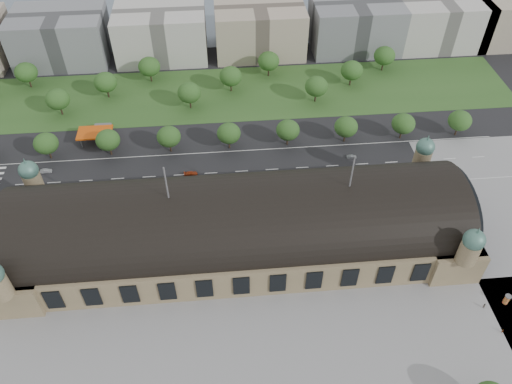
{
  "coord_description": "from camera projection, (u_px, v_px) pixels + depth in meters",
  "views": [
    {
      "loc": [
        -3.43,
        -107.1,
        130.91
      ],
      "look_at": [
        7.28,
        11.72,
        14.0
      ],
      "focal_mm": 35.0,
      "sensor_mm": 36.0,
      "label": 1
    }
  ],
  "objects": [
    {
      "name": "ground",
      "position": [
        238.0,
        247.0,
        168.03
      ],
      "size": [
        900.0,
        900.0,
        0.0
      ],
      "primitive_type": "plane",
      "color": "black",
      "rests_on": "ground"
    },
    {
      "name": "station",
      "position": [
        237.0,
        227.0,
        160.84
      ],
      "size": [
        150.0,
        48.4,
        44.3
      ],
      "color": "#8C7757",
      "rests_on": "ground"
    },
    {
      "name": "plaza_south",
      "position": [
        284.0,
        368.0,
        137.37
      ],
      "size": [
        190.0,
        48.0,
        0.12
      ],
      "primitive_type": "cube",
      "color": "gray",
      "rests_on": "ground"
    },
    {
      "name": "road_slab",
      "position": [
        180.0,
        175.0,
        193.78
      ],
      "size": [
        260.0,
        26.0,
        0.1
      ],
      "primitive_type": "cube",
      "color": "black",
      "rests_on": "ground"
    },
    {
      "name": "grass_belt",
      "position": [
        193.0,
        95.0,
        233.22
      ],
      "size": [
        300.0,
        45.0,
        0.1
      ],
      "primitive_type": "cube",
      "color": "#2D5321",
      "rests_on": "ground"
    },
    {
      "name": "petrol_station",
      "position": [
        99.0,
        131.0,
        208.95
      ],
      "size": [
        14.0,
        13.0,
        5.05
      ],
      "color": "#C9490B",
      "rests_on": "ground"
    },
    {
      "name": "office_2",
      "position": [
        61.0,
        37.0,
        249.11
      ],
      "size": [
        45.0,
        32.0,
        24.0
      ],
      "primitive_type": "cube",
      "color": "gray",
      "rests_on": "ground"
    },
    {
      "name": "office_3",
      "position": [
        161.0,
        33.0,
        252.31
      ],
      "size": [
        45.0,
        32.0,
        24.0
      ],
      "primitive_type": "cube",
      "color": "#BBB8B2",
      "rests_on": "ground"
    },
    {
      "name": "office_4",
      "position": [
        259.0,
        29.0,
        255.52
      ],
      "size": [
        45.0,
        32.0,
        24.0
      ],
      "primitive_type": "cube",
      "color": "tan",
      "rests_on": "ground"
    },
    {
      "name": "office_5",
      "position": [
        355.0,
        24.0,
        258.73
      ],
      "size": [
        45.0,
        32.0,
        24.0
      ],
      "primitive_type": "cube",
      "color": "gray",
      "rests_on": "ground"
    },
    {
      "name": "office_6",
      "position": [
        439.0,
        21.0,
        261.61
      ],
      "size": [
        45.0,
        32.0,
        24.0
      ],
      "primitive_type": "cube",
      "color": "#BBB8B2",
      "rests_on": "ground"
    },
    {
      "name": "tree_row_2",
      "position": [
        46.0,
        143.0,
        195.92
      ],
      "size": [
        9.6,
        9.6,
        11.52
      ],
      "color": "#2D2116",
      "rests_on": "ground"
    },
    {
      "name": "tree_row_3",
      "position": [
        108.0,
        140.0,
        197.46
      ],
      "size": [
        9.6,
        9.6,
        11.52
      ],
      "color": "#2D2116",
      "rests_on": "ground"
    },
    {
      "name": "tree_row_4",
      "position": [
        169.0,
        137.0,
        198.99
      ],
      "size": [
        9.6,
        9.6,
        11.52
      ],
      "color": "#2D2116",
      "rests_on": "ground"
    },
    {
      "name": "tree_row_5",
      "position": [
        229.0,
        133.0,
        200.53
      ],
      "size": [
        9.6,
        9.6,
        11.52
      ],
      "color": "#2D2116",
      "rests_on": "ground"
    },
    {
      "name": "tree_row_6",
      "position": [
        288.0,
        130.0,
        202.07
      ],
      "size": [
        9.6,
        9.6,
        11.52
      ],
      "color": "#2D2116",
      "rests_on": "ground"
    },
    {
      "name": "tree_row_7",
      "position": [
        346.0,
        127.0,
        203.61
      ],
      "size": [
        9.6,
        9.6,
        11.52
      ],
      "color": "#2D2116",
      "rests_on": "ground"
    },
    {
      "name": "tree_row_8",
      "position": [
        403.0,
        124.0,
        205.15
      ],
      "size": [
        9.6,
        9.6,
        11.52
      ],
      "color": "#2D2116",
      "rests_on": "ground"
    },
    {
      "name": "tree_row_9",
      "position": [
        460.0,
        121.0,
        206.69
      ],
      "size": [
        9.6,
        9.6,
        11.52
      ],
      "color": "#2D2116",
      "rests_on": "ground"
    },
    {
      "name": "tree_belt_2",
      "position": [
        26.0,
        72.0,
        232.61
      ],
      "size": [
        10.4,
        10.4,
        12.48
      ],
      "color": "#2D2116",
      "rests_on": "ground"
    },
    {
      "name": "tree_belt_3",
      "position": [
        58.0,
        99.0,
        216.76
      ],
      "size": [
        10.4,
        10.4,
        12.48
      ],
      "color": "#2D2116",
      "rests_on": "ground"
    },
    {
      "name": "tree_belt_4",
      "position": [
        105.0,
        82.0,
        226.51
      ],
      "size": [
        10.4,
        10.4,
        12.48
      ],
      "color": "#2D2116",
      "rests_on": "ground"
    },
    {
      "name": "tree_belt_5",
      "position": [
        149.0,
        67.0,
        236.27
      ],
      "size": [
        10.4,
        10.4,
        12.48
      ],
      "color": "#2D2116",
      "rests_on": "ground"
    },
    {
      "name": "tree_belt_6",
      "position": [
        189.0,
        93.0,
        220.41
      ],
      "size": [
        10.4,
        10.4,
        12.48
      ],
      "color": "#2D2116",
      "rests_on": "ground"
    },
    {
      "name": "tree_belt_7",
      "position": [
        231.0,
        76.0,
        230.17
      ],
      "size": [
        10.4,
        10.4,
        12.48
      ],
      "color": "#2D2116",
      "rests_on": "ground"
    },
    {
      "name": "tree_belt_8",
      "position": [
        269.0,
        61.0,
        239.92
      ],
      "size": [
        10.4,
        10.4,
        12.48
      ],
      "color": "#2D2116",
      "rests_on": "ground"
    },
    {
      "name": "tree_belt_9",
      "position": [
        316.0,
        86.0,
        224.07
      ],
      "size": [
        10.4,
        10.4,
        12.48
      ],
      "color": "#2D2116",
      "rests_on": "ground"
    },
    {
      "name": "tree_belt_10",
      "position": [
        352.0,
        70.0,
        233.82
      ],
      "size": [
        10.4,
        10.4,
        12.48
      ],
      "color": "#2D2116",
      "rests_on": "ground"
    },
    {
      "name": "tree_belt_11",
      "position": [
        384.0,
        56.0,
        243.58
      ],
      "size": [
        10.4,
        10.4,
        12.48
      ],
      "color": "#2D2116",
      "rests_on": "ground"
    },
    {
      "name": "traffic_car_1",
      "position": [
        46.0,
        171.0,
        194.37
      ],
      "size": [
        4.5,
        1.63,
        1.48
      ],
      "primitive_type": "imported",
      "rotation": [
        0.0,
        0.0,
        1.59
      ],
      "color": "gray",
      "rests_on": "ground"
    },
    {
      "name": "traffic_car_2",
      "position": [
        104.0,
        198.0,
        183.78
      ],
      "size": [
        5.83,
        2.81,
        1.6
      ],
      "primitive_type": "imported",
      "rotation": [
        0.0,
        0.0,
        -1.6
      ],
      "color": "black",
      "rests_on": "ground"
    },
    {
      "name": "traffic_car_3",
      "position": [
        191.0,
        174.0,
        193.28
      ],
      "size": [
        5.27,
        2.39,
        1.5
      ],
      "primitive_type": "imported",
      "rotation": [
        0.0,
        0.0,
        1.63
      ],
      "color": "#9D3213",
      "rests_on": "ground"
    },
    {
      "name": "traffic_car_4",
      "position": [
        260.0,
        182.0,
        189.59
      ],
      "size": [
        4.86,
        2.2,
        1.62
      ],
      "primitive_type": "imported",
      "rotation": [
        0.0,
        0.0,
        -1.63
      ],
      "color": "#1A1C4A",
      "rests_on": "ground"
    },
    {
      "name": "traffic_car_5",
      "position": [
        352.0,
        157.0,
        200.63
      ],
      "size": [
        4.05,
        1.62,
        1.31
      ],
      "primitive_type": "imported",
      "rotation": [
        0.0,
        0.0,
        1.51
      ],
      "color": "#5B5F63",
      "rests_on": "ground"
    },
    {
      "name": "parked_car_0",
      "position": [
        37.0,
        206.0,
        180.7
      ],
      "size": [
        4.92,
        3.4,
        1.54
      ],
      "primitive_type": "imported",
      "rotation": [
        0.0,
        0.0,
        -1.15
      ],
      "color": "black",
      "rests_on": "ground"
    },
    {
      "name": "parked_car_1",
      "position": [
        27.0,
        215.0,
        177.76
      ],
      "size": [
        5.27,
        4.68,
        1.36
      ],
      "primitive_type": "imported",
      "rotation": [
        0.0,
        0.0,
        -0.95
      ],
      "color": "#9B2A13",
      "rests_on": "ground"
    },
    {
      "name": "parked_car_2",
      "position": [
        65.0,
        211.0,
        179.15
      ],
      "size": [
        5.27,
        4.36,
        1.44
      ],
      "primitive_type": "imported",
      "rotation": [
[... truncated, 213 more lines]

